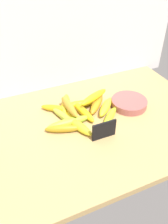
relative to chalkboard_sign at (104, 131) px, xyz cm
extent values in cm
cube|color=tan|center=(2.67, 10.46, -5.36)|extent=(110.00, 76.00, 3.00)
cube|color=silver|center=(2.67, 49.46, 28.14)|extent=(130.00, 2.00, 70.00)
cube|color=black|center=(0.00, -0.07, 0.34)|extent=(11.00, 0.80, 8.40)
cube|color=olive|center=(0.00, 0.73, -3.56)|extent=(9.90, 1.20, 0.60)
cylinder|color=#99504D|center=(22.57, 15.42, -2.06)|extent=(17.99, 17.99, 3.60)
ellipsoid|color=yellow|center=(-7.55, 8.58, -1.90)|extent=(8.86, 15.65, 3.92)
ellipsoid|color=#A47D18|center=(-14.52, 10.61, -2.09)|extent=(16.74, 8.90, 3.54)
ellipsoid|color=yellow|center=(10.03, 16.86, -1.80)|extent=(14.39, 14.24, 4.11)
ellipsoid|color=#BA831E|center=(7.09, 21.11, -1.76)|extent=(15.09, 16.11, 4.20)
ellipsoid|color=yellow|center=(-7.47, 26.52, -1.75)|extent=(10.99, 18.17, 4.21)
ellipsoid|color=yellow|center=(-0.20, 24.69, -2.10)|extent=(18.60, 6.48, 3.51)
ellipsoid|color=#ABB437|center=(-11.47, 19.11, -2.22)|extent=(8.81, 16.99, 3.28)
ellipsoid|color=yellow|center=(-8.08, 20.88, -2.19)|extent=(4.89, 16.97, 3.34)
ellipsoid|color=yellow|center=(-1.60, 18.36, -2.04)|extent=(6.30, 18.69, 3.64)
ellipsoid|color=#A1B925|center=(8.47, 9.78, -2.20)|extent=(14.05, 12.80, 3.31)
ellipsoid|color=#9ABF2E|center=(-11.08, 13.32, -1.88)|extent=(20.53, 4.18, 3.95)
ellipsoid|color=gold|center=(-12.82, 26.06, -2.13)|extent=(14.17, 11.65, 3.46)
ellipsoid|color=yellow|center=(5.74, 21.82, 2.18)|extent=(18.09, 10.63, 3.67)
ellipsoid|color=#B08025|center=(-7.83, 20.49, 1.33)|extent=(4.31, 17.25, 3.69)
camera|label=1|loc=(-38.18, -65.01, 67.75)|focal=38.17mm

